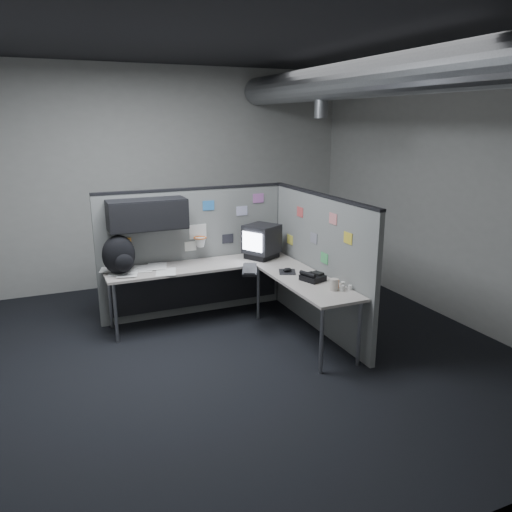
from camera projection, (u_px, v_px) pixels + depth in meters
name	position (u px, v px, depth m)	size (l,w,h in m)	color
room	(288.00, 154.00, 5.10)	(5.62, 5.62, 3.22)	black
partition_back	(183.00, 240.00, 6.17)	(2.44, 0.42, 1.63)	slate
partition_right	(319.00, 263.00, 5.83)	(0.07, 2.23, 1.63)	slate
desk	(229.00, 278.00, 5.95)	(2.31, 2.11, 0.73)	#AEA59D
monitor	(262.00, 241.00, 6.31)	(0.51, 0.51, 0.43)	black
keyboard	(250.00, 269.00, 5.81)	(0.33, 0.48, 0.04)	black
mouse	(287.00, 271.00, 5.76)	(0.26, 0.29, 0.05)	black
phone	(312.00, 277.00, 5.46)	(0.27, 0.28, 0.11)	black
bottles	(342.00, 286.00, 5.18)	(0.14, 0.16, 0.08)	silver
cup	(334.00, 285.00, 5.14)	(0.09, 0.09, 0.12)	#B8AFA3
papers	(137.00, 270.00, 5.82)	(0.87, 0.70, 0.02)	white
backpack	(119.00, 256.00, 5.63)	(0.40, 0.37, 0.45)	black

